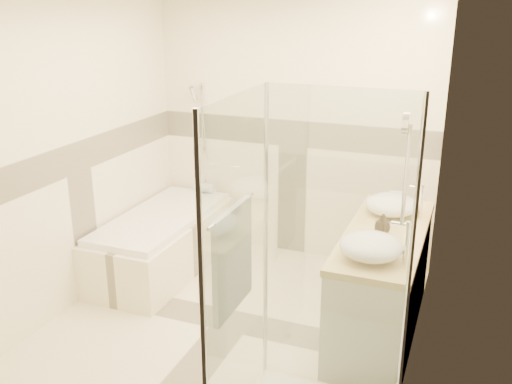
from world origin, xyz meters
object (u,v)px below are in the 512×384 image
(bathtub, at_px, (163,239))
(shower_enclosure, at_px, (296,356))
(vessel_sink_far, at_px, (371,246))
(amenity_bottle_a, at_px, (382,225))
(vessel_sink_near, at_px, (392,205))
(amenity_bottle_b, at_px, (383,224))
(vanity, at_px, (382,282))

(bathtub, relative_size, shower_enclosure, 0.83)
(vessel_sink_far, height_order, amenity_bottle_a, vessel_sink_far)
(amenity_bottle_a, bearing_deg, shower_enclosure, -102.90)
(bathtub, distance_m, vessel_sink_near, 2.22)
(amenity_bottle_b, bearing_deg, vessel_sink_near, 90.00)
(bathtub, height_order, vessel_sink_near, vessel_sink_near)
(vessel_sink_far, bearing_deg, bathtub, 158.02)
(amenity_bottle_b, bearing_deg, amenity_bottle_a, -90.00)
(bathtub, relative_size, amenity_bottle_b, 11.17)
(bathtub, height_order, vanity, vanity)
(shower_enclosure, xyz_separation_m, vessel_sink_near, (0.27, 1.65, 0.43))
(amenity_bottle_b, bearing_deg, bathtub, 169.40)
(vessel_sink_near, height_order, amenity_bottle_a, vessel_sink_near)
(vessel_sink_far, distance_m, amenity_bottle_b, 0.46)
(amenity_bottle_a, bearing_deg, vessel_sink_near, 90.00)
(vanity, relative_size, vessel_sink_near, 3.87)
(amenity_bottle_a, bearing_deg, vessel_sink_far, -90.00)
(shower_enclosure, distance_m, vessel_sink_far, 0.92)
(vessel_sink_near, relative_size, vessel_sink_far, 0.99)
(vessel_sink_near, relative_size, amenity_bottle_b, 2.75)
(vessel_sink_far, relative_size, amenity_bottle_a, 2.65)
(vanity, relative_size, amenity_bottle_a, 10.13)
(shower_enclosure, height_order, vessel_sink_far, shower_enclosure)
(amenity_bottle_a, bearing_deg, amenity_bottle_b, 90.00)
(vanity, relative_size, shower_enclosure, 0.79)
(shower_enclosure, relative_size, amenity_bottle_a, 12.76)
(amenity_bottle_a, distance_m, amenity_bottle_b, 0.03)
(vanity, xyz_separation_m, amenity_bottle_a, (-0.02, -0.08, 0.50))
(vessel_sink_near, bearing_deg, amenity_bottle_b, -90.00)
(vessel_sink_far, bearing_deg, shower_enclosure, -109.72)
(vanity, xyz_separation_m, shower_enclosure, (-0.29, -1.27, 0.08))
(vanity, distance_m, vessel_sink_far, 0.72)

